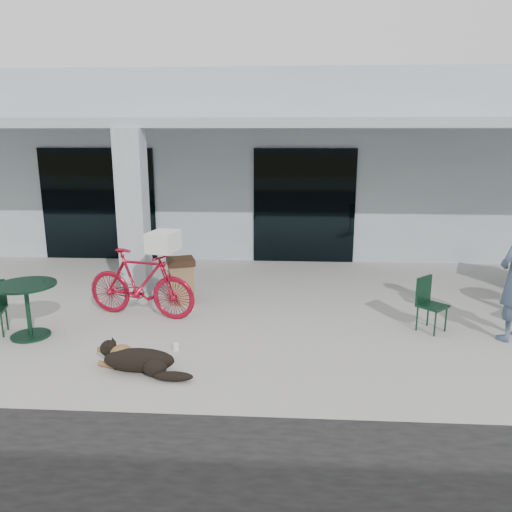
# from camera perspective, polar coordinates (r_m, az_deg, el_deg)

# --- Properties ---
(ground) EXTENTS (80.00, 80.00, 0.00)m
(ground) POSITION_cam_1_polar(r_m,az_deg,el_deg) (7.61, -7.34, -9.66)
(ground) COLOR #AAA7A0
(ground) RESTS_ON ground
(building) EXTENTS (22.00, 7.00, 4.50)m
(building) POSITION_cam_1_polar(r_m,az_deg,el_deg) (15.44, -1.64, 10.90)
(building) COLOR #ACB9C2
(building) RESTS_ON ground
(storefront_glass_left) EXTENTS (2.80, 0.06, 2.70)m
(storefront_glass_left) POSITION_cam_1_polar(r_m,az_deg,el_deg) (12.80, -17.57, 5.64)
(storefront_glass_left) COLOR black
(storefront_glass_left) RESTS_ON ground
(storefront_glass_right) EXTENTS (2.40, 0.06, 2.70)m
(storefront_glass_right) POSITION_cam_1_polar(r_m,az_deg,el_deg) (11.96, 5.53, 5.69)
(storefront_glass_right) COLOR black
(storefront_glass_right) RESTS_ON ground
(column) EXTENTS (0.50, 0.50, 3.12)m
(column) POSITION_cam_1_polar(r_m,az_deg,el_deg) (9.71, -13.84, 4.75)
(column) COLOR #ACB9C2
(column) RESTS_ON ground
(overhang) EXTENTS (22.00, 2.80, 0.18)m
(overhang) POSITION_cam_1_polar(r_m,az_deg,el_deg) (10.55, -4.14, 14.79)
(overhang) COLOR #ACB9C2
(overhang) RESTS_ON column
(bicycle) EXTENTS (2.01, 0.95, 1.16)m
(bicycle) POSITION_cam_1_polar(r_m,az_deg,el_deg) (8.59, -13.03, -3.05)
(bicycle) COLOR maroon
(bicycle) RESTS_ON ground
(laundry_basket) EXTENTS (0.51, 0.62, 0.32)m
(laundry_basket) POSITION_cam_1_polar(r_m,az_deg,el_deg) (8.20, -10.55, 1.65)
(laundry_basket) COLOR white
(laundry_basket) RESTS_ON bicycle
(dog) EXTENTS (1.13, 0.69, 0.36)m
(dog) POSITION_cam_1_polar(r_m,az_deg,el_deg) (6.77, -13.22, -11.36)
(dog) COLOR black
(dog) RESTS_ON ground
(cup_near_dog) EXTENTS (0.09, 0.09, 0.11)m
(cup_near_dog) POSITION_cam_1_polar(r_m,az_deg,el_deg) (7.34, -9.14, -10.20)
(cup_near_dog) COLOR white
(cup_near_dog) RESTS_ON ground
(cafe_table_near) EXTENTS (1.10, 1.10, 0.84)m
(cafe_table_near) POSITION_cam_1_polar(r_m,az_deg,el_deg) (8.32, -24.60, -5.69)
(cafe_table_near) COLOR #123523
(cafe_table_near) RESTS_ON ground
(cafe_chair_far_a) EXTENTS (0.57, 0.57, 0.85)m
(cafe_chair_far_a) POSITION_cam_1_polar(r_m,az_deg,el_deg) (8.26, 19.53, -5.31)
(cafe_chair_far_a) COLOR #123523
(cafe_chair_far_a) RESTS_ON ground
(trash_receptacle) EXTENTS (0.61, 0.61, 0.82)m
(trash_receptacle) POSITION_cam_1_polar(r_m,az_deg,el_deg) (9.24, -8.55, -2.76)
(trash_receptacle) COLOR brown
(trash_receptacle) RESTS_ON ground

